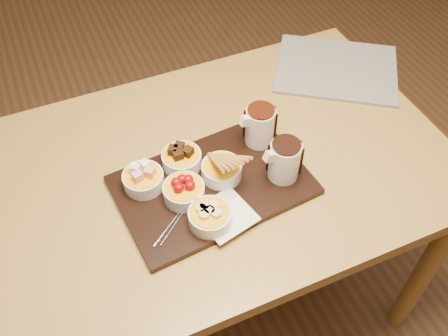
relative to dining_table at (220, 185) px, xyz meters
name	(u,v)px	position (x,y,z in m)	size (l,w,h in m)	color
ground	(221,295)	(0.00, 0.00, -0.65)	(5.00, 5.00, 0.00)	#54361D
dining_table	(220,185)	(0.00, 0.00, 0.00)	(1.20, 0.80, 0.75)	#A0803B
serving_board	(213,185)	(-0.05, -0.07, 0.11)	(0.46, 0.30, 0.02)	black
napkin	(225,215)	(-0.06, -0.17, 0.12)	(0.12, 0.12, 0.00)	white
bowl_marshmallows	(143,180)	(-0.21, -0.01, 0.14)	(0.10, 0.10, 0.04)	silver
bowl_cake	(182,160)	(-0.10, 0.01, 0.14)	(0.10, 0.10, 0.04)	silver
bowl_strawberries	(184,192)	(-0.13, -0.08, 0.14)	(0.10, 0.10, 0.04)	silver
bowl_biscotti	(222,171)	(-0.02, -0.06, 0.14)	(0.10, 0.10, 0.04)	silver
bowl_bananas	(210,217)	(-0.10, -0.18, 0.14)	(0.10, 0.10, 0.04)	silver
pitcher_dark_chocolate	(284,161)	(0.12, -0.12, 0.17)	(0.08, 0.08, 0.10)	silver
pitcher_milk_chocolate	(260,126)	(0.12, 0.01, 0.17)	(0.08, 0.08, 0.10)	silver
fondue_skewers	(185,205)	(-0.14, -0.11, 0.12)	(0.26, 0.03, 0.01)	silver
newspaper	(336,69)	(0.48, 0.20, 0.10)	(0.36, 0.29, 0.01)	beige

